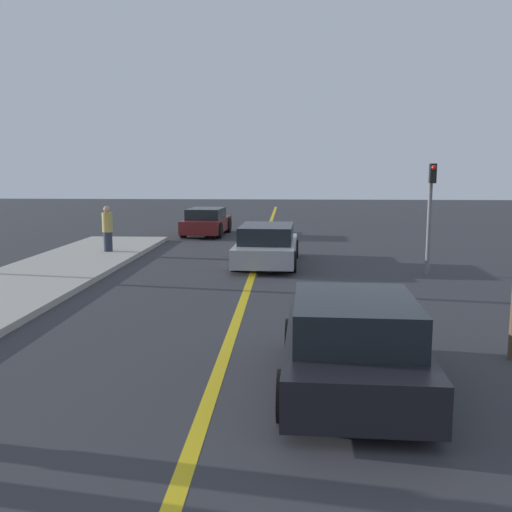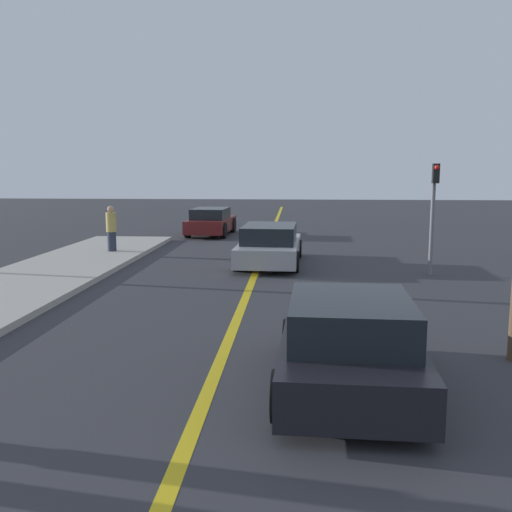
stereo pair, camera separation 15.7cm
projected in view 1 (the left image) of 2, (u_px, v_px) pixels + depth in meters
The scene contains 6 objects.
road_center_line at pixel (255, 269), 17.65m from camera, with size 0.20×60.00×0.01m.
car_near_right_lane at pixel (353, 345), 7.87m from camera, with size 2.06×3.89×1.33m.
car_ahead_center at pixel (267, 245), 18.39m from camera, with size 2.10×4.69×1.30m.
car_far_distant at pixel (207, 222), 26.64m from camera, with size 2.04×4.11×1.27m.
pedestrian_far_standing at pixel (108, 229), 20.22m from camera, with size 0.36×0.36×1.62m.
traffic_light at pixel (430, 206), 16.30m from camera, with size 0.18×0.40×3.21m.
Camera 1 is at (1.03, 0.63, 3.03)m, focal length 40.00 mm.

